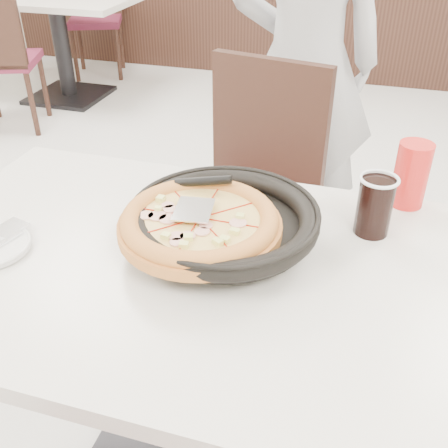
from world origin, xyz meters
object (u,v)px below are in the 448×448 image
(chair_far, at_px, (242,212))
(bg_table_left, at_px, (62,49))
(bg_chair_left_near, at_px, (3,57))
(cola_glass, at_px, (374,207))
(pizza, at_px, (200,227))
(bg_chair_left_far, at_px, (95,18))
(pizza_pan, at_px, (224,227))
(diner_person, at_px, (304,65))
(red_cup, at_px, (411,175))
(main_table, at_px, (180,377))

(chair_far, distance_m, bg_table_left, 2.84)
(bg_table_left, bearing_deg, bg_chair_left_near, -93.55)
(cola_glass, bearing_deg, bg_chair_left_near, 142.41)
(pizza, height_order, bg_chair_left_far, bg_chair_left_far)
(pizza_pan, height_order, pizza, pizza)
(pizza, height_order, diner_person, diner_person)
(cola_glass, height_order, red_cup, red_cup)
(red_cup, bearing_deg, cola_glass, -115.96)
(bg_chair_left_near, bearing_deg, pizza, -65.19)
(main_table, xyz_separation_m, diner_person, (0.08, 1.22, 0.45))
(chair_far, height_order, bg_chair_left_far, same)
(pizza_pan, relative_size, bg_table_left, 0.31)
(pizza, xyz_separation_m, cola_glass, (0.35, 0.18, 0.00))
(chair_far, relative_size, bg_table_left, 0.79)
(pizza_pan, distance_m, red_cup, 0.48)
(diner_person, bearing_deg, chair_far, 66.70)
(chair_far, relative_size, cola_glass, 7.31)
(main_table, xyz_separation_m, bg_chair_left_far, (-2.01, 3.31, 0.10))
(main_table, relative_size, bg_chair_left_near, 1.26)
(main_table, xyz_separation_m, red_cup, (0.47, 0.37, 0.45))
(red_cup, height_order, bg_chair_left_far, bg_chair_left_far)
(chair_far, height_order, diner_person, diner_person)
(main_table, distance_m, diner_person, 1.30)
(red_cup, bearing_deg, diner_person, 114.99)
(chair_far, xyz_separation_m, cola_glass, (0.41, -0.43, 0.34))
(red_cup, distance_m, bg_chair_left_far, 3.87)
(main_table, relative_size, cola_glass, 9.23)
(chair_far, height_order, pizza, chair_far)
(bg_chair_left_far, bearing_deg, red_cup, 107.67)
(red_cup, bearing_deg, bg_table_left, 136.35)
(pizza_pan, xyz_separation_m, bg_table_left, (-2.06, 2.62, -0.42))
(pizza_pan, bearing_deg, chair_far, 100.60)
(red_cup, bearing_deg, bg_chair_left_far, 130.19)
(pizza, relative_size, cola_glass, 2.65)
(main_table, xyz_separation_m, chair_far, (-0.02, 0.65, 0.10))
(diner_person, distance_m, bg_table_left, 2.57)
(chair_far, bearing_deg, red_cup, 162.75)
(cola_glass, relative_size, red_cup, 0.81)
(red_cup, relative_size, diner_person, 0.10)
(main_table, height_order, pizza_pan, pizza_pan)
(main_table, distance_m, bg_table_left, 3.34)
(pizza_pan, xyz_separation_m, bg_chair_left_far, (-2.10, 3.23, -0.32))
(diner_person, height_order, bg_table_left, diner_person)
(bg_table_left, bearing_deg, cola_glass, -46.37)
(chair_far, bearing_deg, bg_chair_left_near, -23.12)
(red_cup, height_order, diner_person, diner_person)
(pizza_pan, xyz_separation_m, bg_chair_left_near, (-2.10, 1.99, -0.32))
(pizza_pan, xyz_separation_m, pizza, (-0.04, -0.04, 0.02))
(red_cup, height_order, bg_table_left, red_cup)
(bg_chair_left_near, bearing_deg, bg_chair_left_far, 69.51)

